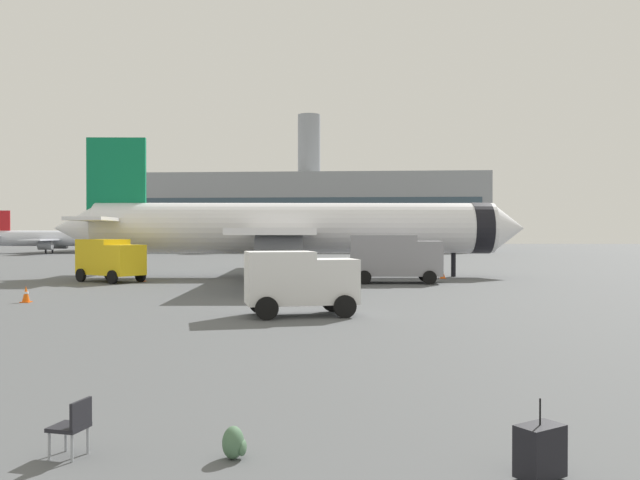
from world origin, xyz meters
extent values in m
cylinder|color=white|center=(-5.26, 46.50, 3.70)|extent=(30.22, 6.39, 3.80)
cone|color=white|center=(10.88, 47.91, 3.70)|extent=(2.70, 3.81, 3.61)
cone|color=white|center=(-21.80, 45.05, 3.70)|extent=(3.49, 3.69, 3.42)
cylinder|color=black|center=(8.69, 47.72, 3.70)|extent=(1.73, 3.98, 3.88)
cube|color=white|center=(-6.95, 54.38, 3.40)|extent=(6.17, 16.36, 0.36)
cube|color=white|center=(-5.56, 38.44, 3.40)|extent=(6.17, 16.36, 0.36)
cylinder|color=gray|center=(-6.73, 51.89, 2.10)|extent=(3.38, 2.47, 2.20)
cylinder|color=gray|center=(-5.78, 40.93, 2.10)|extent=(3.38, 2.47, 2.20)
cube|color=#0C7247|center=(-18.71, 45.32, 7.30)|extent=(4.41, 0.74, 6.40)
cube|color=white|center=(-19.49, 48.47, 4.30)|extent=(3.11, 6.20, 0.24)
cube|color=white|center=(-18.93, 42.09, 4.30)|extent=(3.11, 6.20, 0.24)
cylinder|color=black|center=(6.69, 47.54, 0.90)|extent=(0.36, 0.36, 1.80)
cylinder|color=black|center=(-7.46, 48.71, 0.90)|extent=(0.44, 0.44, 1.80)
cylinder|color=black|center=(-7.04, 43.93, 0.90)|extent=(0.44, 0.44, 1.80)
cylinder|color=silver|center=(-50.34, 100.84, 2.46)|extent=(20.09, 5.28, 2.52)
cone|color=silver|center=(-39.68, 102.34, 2.46)|extent=(1.91, 2.60, 2.40)
cylinder|color=black|center=(-41.13, 102.14, 2.46)|extent=(1.28, 2.68, 2.58)
cube|color=silver|center=(-51.74, 106.01, 2.26)|extent=(4.64, 10.97, 0.24)
cube|color=silver|center=(-50.25, 95.48, 2.26)|extent=(4.64, 10.97, 0.24)
cylinder|color=gray|center=(-51.51, 104.37, 1.40)|extent=(2.31, 1.74, 1.46)
cylinder|color=gray|center=(-50.49, 97.13, 1.40)|extent=(2.31, 1.74, 1.46)
cube|color=red|center=(-59.22, 99.59, 4.85)|extent=(2.93, 0.64, 4.25)
cube|color=silver|center=(-59.85, 101.65, 2.86)|extent=(2.27, 4.19, 0.16)
cylinder|color=black|center=(-42.44, 101.95, 0.60)|extent=(0.24, 0.24, 1.20)
cylinder|color=black|center=(-51.88, 102.23, 0.60)|extent=(0.29, 0.29, 1.20)
cylinder|color=black|center=(-51.43, 99.08, 0.60)|extent=(0.29, 0.29, 1.20)
cube|color=yellow|center=(-15.94, 39.76, 1.52)|extent=(2.57, 2.75, 2.04)
cube|color=#1E232D|center=(-15.32, 39.40, 2.00)|extent=(1.08, 1.74, 0.84)
cube|color=yellow|center=(-18.00, 40.99, 1.70)|extent=(3.81, 3.49, 2.40)
cylinder|color=black|center=(-15.24, 40.69, 0.45)|extent=(0.89, 0.65, 0.90)
cylinder|color=black|center=(-16.42, 38.71, 0.45)|extent=(0.89, 0.65, 0.90)
cylinder|color=black|center=(-18.13, 42.41, 0.45)|extent=(0.89, 0.65, 0.90)
cylinder|color=black|center=(-19.31, 40.44, 0.45)|extent=(0.89, 0.65, 0.90)
cube|color=gray|center=(4.18, 41.02, 1.64)|extent=(1.76, 2.45, 2.29)
cube|color=#1E232D|center=(4.89, 41.04, 2.18)|extent=(0.15, 2.16, 0.95)
cube|color=gray|center=(1.18, 40.93, 1.85)|extent=(4.39, 2.54, 2.70)
cylinder|color=black|center=(4.08, 42.27, 0.45)|extent=(0.91, 0.25, 0.90)
cylinder|color=black|center=(4.16, 39.77, 0.45)|extent=(0.91, 0.25, 0.90)
cylinder|color=black|center=(-0.12, 42.14, 0.45)|extent=(0.91, 0.25, 0.90)
cylinder|color=black|center=(-0.04, 39.64, 0.45)|extent=(0.91, 0.25, 0.90)
cube|color=white|center=(-1.28, 23.79, 1.39)|extent=(2.25, 2.41, 1.78)
cube|color=#1E232D|center=(-0.56, 24.00, 1.81)|extent=(0.58, 1.75, 0.74)
cube|color=white|center=(-3.39, 23.17, 1.55)|extent=(3.10, 2.66, 2.10)
cylinder|color=black|center=(-1.36, 24.86, 0.45)|extent=(0.93, 0.46, 0.90)
cylinder|color=black|center=(-0.77, 22.84, 0.45)|extent=(0.93, 0.46, 0.90)
cylinder|color=black|center=(-4.32, 23.99, 0.45)|extent=(0.93, 0.46, 0.90)
cylinder|color=black|center=(-3.72, 21.97, 0.45)|extent=(0.93, 0.46, 0.90)
cube|color=#F2590C|center=(-6.45, 54.37, 0.02)|extent=(0.44, 0.44, 0.04)
cone|color=#F2590C|center=(-6.45, 54.37, 0.34)|extent=(0.36, 0.36, 0.60)
cylinder|color=white|center=(-6.45, 54.37, 0.37)|extent=(0.23, 0.23, 0.10)
cube|color=#F2590C|center=(5.65, 45.51, 0.02)|extent=(0.44, 0.44, 0.04)
cone|color=#F2590C|center=(5.65, 45.51, 0.38)|extent=(0.36, 0.36, 0.68)
cylinder|color=white|center=(5.65, 45.51, 0.41)|extent=(0.23, 0.23, 0.10)
cube|color=#F2590C|center=(-15.26, 41.09, 0.02)|extent=(0.44, 0.44, 0.04)
cone|color=#F2590C|center=(-15.26, 41.09, 0.42)|extent=(0.36, 0.36, 0.77)
cylinder|color=white|center=(-15.26, 41.09, 0.46)|extent=(0.23, 0.23, 0.10)
cube|color=#F2590C|center=(-16.21, 27.50, 0.02)|extent=(0.44, 0.44, 0.04)
cone|color=#F2590C|center=(-16.21, 27.50, 0.43)|extent=(0.36, 0.36, 0.77)
cylinder|color=white|center=(-16.21, 27.50, 0.46)|extent=(0.23, 0.23, 0.10)
cube|color=black|center=(2.40, 6.29, 0.39)|extent=(0.75, 0.70, 0.70)
cylinder|color=black|center=(2.40, 6.29, 0.92)|extent=(0.02, 0.02, 0.36)
cylinder|color=black|center=(2.58, 6.42, 0.04)|extent=(0.07, 0.08, 0.08)
cylinder|color=black|center=(2.21, 6.15, 0.04)|extent=(0.07, 0.08, 0.08)
ellipsoid|color=#476B4C|center=(-1.91, 6.80, 0.24)|extent=(0.32, 0.40, 0.48)
ellipsoid|color=#476B4C|center=(-1.77, 6.80, 0.17)|extent=(0.12, 0.28, 0.24)
cube|color=black|center=(-4.37, 6.72, 0.44)|extent=(0.56, 0.56, 0.06)
cube|color=black|center=(-4.16, 6.68, 0.66)|extent=(0.14, 0.48, 0.40)
cylinder|color=#999EA5|center=(-4.59, 6.56, 0.22)|extent=(0.04, 0.04, 0.44)
cylinder|color=#999EA5|center=(-4.52, 6.94, 0.22)|extent=(0.04, 0.04, 0.44)
cylinder|color=#999EA5|center=(-4.21, 6.49, 0.22)|extent=(0.04, 0.04, 0.44)
cylinder|color=#999EA5|center=(-4.14, 6.87, 0.22)|extent=(0.04, 0.04, 0.44)
cube|color=gray|center=(-13.54, 124.39, 7.18)|extent=(71.56, 21.10, 14.36)
cube|color=#334756|center=(-13.54, 113.79, 6.46)|extent=(67.98, 0.10, 6.46)
cylinder|color=gray|center=(-11.02, 124.39, 20.36)|extent=(4.40, 4.40, 12.00)
camera|label=1|loc=(0.05, -2.68, 3.33)|focal=36.69mm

